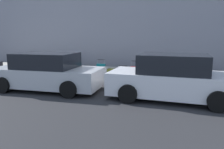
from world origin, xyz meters
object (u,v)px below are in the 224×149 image
parking_meter (186,65)px  fire_hydrant (73,69)px  parked_car_silver_1 (47,73)px  suitcase_maroon_1 (148,74)px  suitcase_red_2 (136,74)px  parked_car_white_0 (173,78)px  suitcase_black_0 (161,75)px  bollard_post (63,69)px  suitcase_silver_3 (123,73)px  suitcase_navy_6 (92,73)px  suitcase_teal_5 (101,71)px  suitcase_olive_4 (112,74)px

parking_meter → fire_hydrant: bearing=2.6°
fire_hydrant → parked_car_silver_1: parked_car_silver_1 is taller
suitcase_maroon_1 → suitcase_red_2: suitcase_maroon_1 is taller
parked_car_white_0 → suitcase_black_0: bearing=-76.2°
bollard_post → fire_hydrant: bearing=-162.7°
suitcase_silver_3 → suitcase_navy_6: size_ratio=1.22×
suitcase_silver_3 → suitcase_teal_5: bearing=-0.8°
parked_car_silver_1 → suitcase_navy_6: bearing=-117.6°
suitcase_maroon_1 → suitcase_silver_3: size_ratio=1.37×
suitcase_navy_6 → bollard_post: bollard_post is taller
parked_car_silver_1 → parked_car_white_0: bearing=180.0°
parking_meter → suitcase_maroon_1: bearing=10.1°
suitcase_silver_3 → parking_meter: size_ratio=0.57×
suitcase_red_2 → suitcase_navy_6: suitcase_red_2 is taller
suitcase_teal_5 → parked_car_silver_1: parked_car_silver_1 is taller
suitcase_olive_4 → suitcase_teal_5: suitcase_teal_5 is taller
suitcase_olive_4 → fire_hydrant: (2.05, 0.01, 0.15)m
suitcase_red_2 → parked_car_white_0: (-1.68, 2.14, 0.27)m
suitcase_olive_4 → bollard_post: bollard_post is taller
suitcase_teal_5 → suitcase_navy_6: (0.51, -0.03, -0.11)m
parked_car_white_0 → suitcase_olive_4: bearing=-36.5°
suitcase_maroon_1 → suitcase_navy_6: bearing=-2.1°
parking_meter → parked_car_white_0: 2.43m
bollard_post → parked_car_silver_1: size_ratio=0.20×
parked_car_white_0 → suitcase_silver_3: bearing=-42.8°
suitcase_maroon_1 → suitcase_navy_6: suitcase_maroon_1 is taller
suitcase_olive_4 → fire_hydrant: bearing=0.2°
suitcase_navy_6 → bollard_post: (1.47, 0.21, 0.18)m
suitcase_olive_4 → suitcase_navy_6: 1.06m
parking_meter → parked_car_silver_1: size_ratio=0.28×
bollard_post → parked_car_silver_1: (-0.34, 1.95, 0.13)m
suitcase_black_0 → suitcase_silver_3: (1.76, 0.03, 0.01)m
suitcase_black_0 → suitcase_red_2: (1.15, -0.01, 0.01)m
suitcase_maroon_1 → bollard_post: bearing=1.4°
parking_meter → parked_car_silver_1: bearing=22.8°
suitcase_silver_3 → parked_car_white_0: 3.12m
suitcase_olive_4 → suitcase_teal_5: 0.55m
suitcase_black_0 → parking_meter: size_ratio=0.68×
suitcase_maroon_1 → parked_car_silver_1: bearing=27.6°
suitcase_red_2 → parked_car_silver_1: bearing=32.6°
suitcase_olive_4 → suitcase_navy_6: bearing=-2.8°
suitcase_red_2 → bollard_post: (3.70, 0.19, 0.11)m
suitcase_red_2 → bollard_post: 3.71m
suitcase_maroon_1 → fire_hydrant: suitcase_maroon_1 is taller
suitcase_olive_4 → fire_hydrant: 2.05m
suitcase_silver_3 → suitcase_teal_5: 1.11m
fire_hydrant → parked_car_white_0: (-4.90, 2.10, 0.19)m
parking_meter → suitcase_olive_4: bearing=4.1°
suitcase_maroon_1 → suitcase_olive_4: suitcase_maroon_1 is taller
bollard_post → parked_car_silver_1: 1.99m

